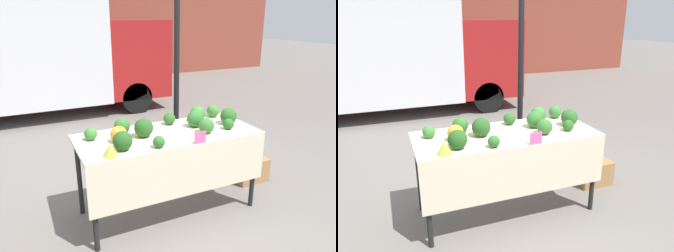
% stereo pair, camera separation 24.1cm
% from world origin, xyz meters
% --- Properties ---
extents(ground_plane, '(40.00, 40.00, 0.00)m').
position_xyz_m(ground_plane, '(0.00, 0.00, 0.00)').
color(ground_plane, slate).
extents(tent_pole, '(0.07, 0.07, 2.65)m').
position_xyz_m(tent_pole, '(0.52, 0.84, 1.33)').
color(tent_pole, black).
rests_on(tent_pole, ground_plane).
extents(parked_truck, '(5.26, 1.93, 2.57)m').
position_xyz_m(parked_truck, '(-1.00, 4.49, 1.35)').
color(parked_truck, silver).
rests_on(parked_truck, ground_plane).
extents(market_table, '(1.85, 0.78, 0.89)m').
position_xyz_m(market_table, '(0.00, -0.07, 0.77)').
color(market_table, beige).
rests_on(market_table, ground_plane).
extents(orange_cauliflower, '(0.16, 0.16, 0.16)m').
position_xyz_m(orange_cauliflower, '(-0.52, -0.02, 0.97)').
color(orange_cauliflower, orange).
rests_on(orange_cauliflower, market_table).
extents(romanesco_head, '(0.14, 0.14, 0.11)m').
position_xyz_m(romanesco_head, '(-0.68, -0.29, 0.94)').
color(romanesco_head, '#93B238').
rests_on(romanesco_head, market_table).
extents(broccoli_head_0, '(0.18, 0.18, 0.18)m').
position_xyz_m(broccoli_head_0, '(0.35, 0.06, 0.98)').
color(broccoli_head_0, '#2D6628').
rests_on(broccoli_head_0, market_table).
extents(broccoli_head_1, '(0.16, 0.16, 0.16)m').
position_xyz_m(broccoli_head_1, '(0.36, -0.16, 0.97)').
color(broccoli_head_1, '#336B2D').
rests_on(broccoli_head_1, market_table).
extents(broccoli_head_2, '(0.13, 0.13, 0.13)m').
position_xyz_m(broccoli_head_2, '(-0.75, 0.15, 0.95)').
color(broccoli_head_2, '#387533').
rests_on(broccoli_head_2, market_table).
extents(broccoli_head_3, '(0.18, 0.18, 0.18)m').
position_xyz_m(broccoli_head_3, '(0.73, -0.01, 0.98)').
color(broccoli_head_3, '#285B23').
rests_on(broccoli_head_3, market_table).
extents(broccoli_head_4, '(0.18, 0.18, 0.18)m').
position_xyz_m(broccoli_head_4, '(-0.55, -0.22, 0.98)').
color(broccoli_head_4, '#23511E').
rests_on(broccoli_head_4, market_table).
extents(broccoli_head_5, '(0.13, 0.13, 0.13)m').
position_xyz_m(broccoli_head_5, '(0.14, 0.25, 0.95)').
color(broccoli_head_5, '#285B23').
rests_on(broccoli_head_5, market_table).
extents(broccoli_head_6, '(0.18, 0.18, 0.18)m').
position_xyz_m(broccoli_head_6, '(0.48, 0.22, 0.98)').
color(broccoli_head_6, '#387533').
rests_on(broccoli_head_6, market_table).
extents(broccoli_head_7, '(0.11, 0.11, 0.11)m').
position_xyz_m(broccoli_head_7, '(-0.23, -0.30, 0.94)').
color(broccoli_head_7, '#2D6628').
rests_on(broccoli_head_7, market_table).
extents(broccoli_head_8, '(0.12, 0.12, 0.12)m').
position_xyz_m(broccoli_head_8, '(0.63, -0.15, 0.95)').
color(broccoli_head_8, '#285B23').
rests_on(broccoli_head_8, market_table).
extents(broccoli_head_9, '(0.16, 0.16, 0.16)m').
position_xyz_m(broccoli_head_9, '(-0.42, 0.19, 0.97)').
color(broccoli_head_9, '#2D6628').
rests_on(broccoli_head_9, market_table).
extents(broccoli_head_10, '(0.19, 0.19, 0.19)m').
position_xyz_m(broccoli_head_10, '(-0.26, 0.01, 0.98)').
color(broccoli_head_10, '#23511E').
rests_on(broccoli_head_10, market_table).
extents(broccoli_head_11, '(0.15, 0.15, 0.15)m').
position_xyz_m(broccoli_head_11, '(0.73, 0.29, 0.96)').
color(broccoli_head_11, '#387533').
rests_on(broccoli_head_11, market_table).
extents(price_sign, '(0.12, 0.01, 0.12)m').
position_xyz_m(price_sign, '(0.15, -0.38, 0.95)').
color(price_sign, '#F45B9E').
rests_on(price_sign, market_table).
extents(produce_crate, '(0.42, 0.28, 0.30)m').
position_xyz_m(produce_crate, '(1.24, 0.16, 0.15)').
color(produce_crate, '#9E7042').
rests_on(produce_crate, ground_plane).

